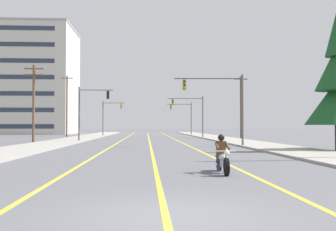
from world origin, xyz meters
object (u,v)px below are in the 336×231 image
(traffic_signal_far_right, at_px, (184,114))
(utility_pole_right_far, at_px, (241,106))
(apartment_building_far_left_block, at_px, (9,81))
(traffic_signal_near_right, at_px, (222,98))
(utility_pole_left_far, at_px, (67,105))
(traffic_signal_near_left, at_px, (89,106))
(traffic_signal_mid_right, at_px, (192,110))
(traffic_signal_mid_left, at_px, (109,113))
(motorcycle_with_rider, at_px, (222,158))
(utility_pole_left_near, at_px, (34,101))

(traffic_signal_far_right, bearing_deg, utility_pole_right_far, -69.55)
(apartment_building_far_left_block, bearing_deg, traffic_signal_far_right, -22.61)
(traffic_signal_near_right, bearing_deg, apartment_building_far_left_block, 123.85)
(utility_pole_right_far, relative_size, utility_pole_left_far, 0.90)
(traffic_signal_near_left, xyz_separation_m, traffic_signal_mid_right, (13.35, 12.91, 0.09))
(traffic_signal_near_left, xyz_separation_m, traffic_signal_mid_left, (-0.07, 24.79, 0.00))
(apartment_building_far_left_block, bearing_deg, utility_pole_right_far, -36.78)
(motorcycle_with_rider, xyz_separation_m, utility_pole_left_far, (-15.79, 49.34, 4.59))
(traffic_signal_near_left, height_order, traffic_signal_mid_right, same)
(apartment_building_far_left_block, bearing_deg, utility_pole_left_near, -68.08)
(traffic_signal_mid_left, relative_size, traffic_signal_far_right, 1.00)
(utility_pole_right_far, distance_m, utility_pole_left_far, 27.97)
(traffic_signal_near_right, relative_size, utility_pole_left_near, 0.76)
(traffic_signal_near_right, distance_m, utility_pole_left_near, 20.16)
(traffic_signal_far_right, distance_m, apartment_building_far_left_block, 41.85)
(traffic_signal_far_right, height_order, utility_pole_right_far, utility_pole_right_far)
(traffic_signal_near_left, bearing_deg, motorcycle_with_rider, -72.49)
(traffic_signal_near_left, height_order, apartment_building_far_left_block, apartment_building_far_left_block)
(apartment_building_far_left_block, bearing_deg, motorcycle_with_rider, -65.53)
(traffic_signal_mid_right, distance_m, apartment_building_far_left_block, 49.55)
(traffic_signal_near_right, distance_m, traffic_signal_far_right, 39.78)
(traffic_signal_near_right, relative_size, utility_pole_left_far, 0.62)
(traffic_signal_mid_right, height_order, utility_pole_right_far, utility_pole_right_far)
(apartment_building_far_left_block, bearing_deg, traffic_signal_mid_right, -39.75)
(traffic_signal_near_left, distance_m, traffic_signal_mid_right, 18.57)
(utility_pole_right_far, height_order, utility_pole_left_far, utility_pole_left_far)
(utility_pole_left_near, bearing_deg, traffic_signal_mid_right, 40.37)
(motorcycle_with_rider, relative_size, traffic_signal_far_right, 0.35)
(motorcycle_with_rider, distance_m, apartment_building_far_left_block, 81.99)
(traffic_signal_near_left, relative_size, utility_pole_left_near, 0.76)
(motorcycle_with_rider, distance_m, utility_pole_left_far, 52.01)
(traffic_signal_near_left, bearing_deg, utility_pole_left_near, -150.89)
(utility_pole_left_near, xyz_separation_m, utility_pole_right_far, (25.47, 13.92, 0.24))
(traffic_signal_near_left, relative_size, traffic_signal_mid_right, 1.00)
(traffic_signal_near_left, bearing_deg, apartment_building_far_left_block, 118.77)
(utility_pole_left_near, bearing_deg, traffic_signal_near_right, -24.75)
(motorcycle_with_rider, xyz_separation_m, apartment_building_far_left_block, (-33.64, 73.90, 11.35))
(traffic_signal_near_left, distance_m, utility_pole_right_far, 22.97)
(utility_pole_left_near, height_order, apartment_building_far_left_block, apartment_building_far_left_block)
(utility_pole_left_far, bearing_deg, traffic_signal_mid_right, -18.78)
(motorcycle_with_rider, bearing_deg, apartment_building_far_left_block, 114.47)
(traffic_signal_mid_right, height_order, utility_pole_left_near, utility_pole_left_near)
(traffic_signal_far_right, height_order, utility_pole_left_far, utility_pole_left_far)
(utility_pole_right_far, height_order, apartment_building_far_left_block, apartment_building_far_left_block)
(utility_pole_left_near, distance_m, utility_pole_left_far, 22.62)
(motorcycle_with_rider, height_order, traffic_signal_mid_right, traffic_signal_mid_right)
(traffic_signal_far_right, bearing_deg, motorcycle_with_rider, -94.24)
(traffic_signal_far_right, relative_size, utility_pole_left_far, 0.62)
(traffic_signal_mid_left, height_order, utility_pole_left_far, utility_pole_left_far)
(traffic_signal_mid_left, bearing_deg, traffic_signal_mid_right, -41.52)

